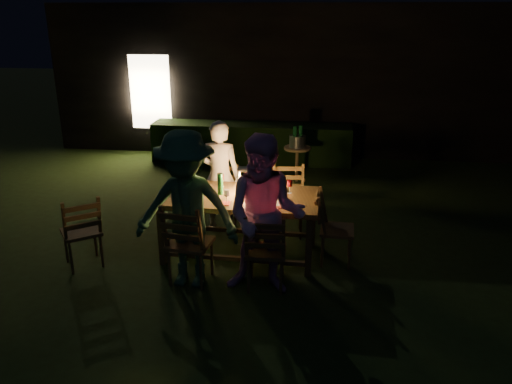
# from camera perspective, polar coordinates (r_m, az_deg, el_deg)

# --- Properties ---
(garden_envelope) EXTENTS (40.00, 40.00, 3.20)m
(garden_envelope) POSITION_cam_1_polar(r_m,az_deg,el_deg) (12.76, 3.15, 13.43)
(garden_envelope) COLOR black
(garden_envelope) RESTS_ON ground
(dining_table) EXTENTS (2.06, 1.08, 0.84)m
(dining_table) POSITION_cam_1_polar(r_m,az_deg,el_deg) (6.38, -1.88, -1.08)
(dining_table) COLOR #452F17
(dining_table) RESTS_ON ground
(chair_near_left) EXTENTS (0.54, 0.58, 1.07)m
(chair_near_left) POSITION_cam_1_polar(r_m,az_deg,el_deg) (5.98, -7.56, -7.34)
(chair_near_left) COLOR #452F17
(chair_near_left) RESTS_ON ground
(chair_near_right) EXTENTS (0.47, 0.50, 1.01)m
(chair_near_right) POSITION_cam_1_polar(r_m,az_deg,el_deg) (5.81, 1.11, -8.21)
(chair_near_right) COLOR #452F17
(chair_near_right) RESTS_ON ground
(chair_far_left) EXTENTS (0.51, 0.54, 0.98)m
(chair_far_left) POSITION_cam_1_polar(r_m,az_deg,el_deg) (7.34, -4.11, -2.07)
(chair_far_left) COLOR #452F17
(chair_far_left) RESTS_ON ground
(chair_far_right) EXTENTS (0.49, 0.52, 1.02)m
(chair_far_right) POSITION_cam_1_polar(r_m,az_deg,el_deg) (7.18, 3.64, -2.46)
(chair_far_right) COLOR #452F17
(chair_far_right) RESTS_ON ground
(chair_end) EXTENTS (0.49, 0.46, 0.98)m
(chair_end) POSITION_cam_1_polar(r_m,az_deg,el_deg) (6.46, 8.99, -5.51)
(chair_end) COLOR #452F17
(chair_end) RESTS_ON ground
(chair_spare) EXTENTS (0.65, 0.65, 1.00)m
(chair_spare) POSITION_cam_1_polar(r_m,az_deg,el_deg) (6.65, -19.15, -5.61)
(chair_spare) COLOR #452F17
(chair_spare) RESTS_ON ground
(person_house_side) EXTENTS (0.61, 0.41, 1.63)m
(person_house_side) POSITION_cam_1_polar(r_m,az_deg,el_deg) (7.21, -4.14, 1.88)
(person_house_side) COLOR #F7E0D3
(person_house_side) RESTS_ON ground
(person_opp_right) EXTENTS (0.92, 0.73, 1.85)m
(person_opp_right) POSITION_cam_1_polar(r_m,az_deg,el_deg) (5.50, 1.07, -2.79)
(person_opp_right) COLOR #E29BCB
(person_opp_right) RESTS_ON ground
(person_opp_left) EXTENTS (1.23, 0.74, 1.86)m
(person_opp_left) POSITION_cam_1_polar(r_m,az_deg,el_deg) (5.69, -7.95, -2.14)
(person_opp_left) COLOR #2D5B3B
(person_opp_left) RESTS_ON ground
(lantern) EXTENTS (0.16, 0.16, 0.35)m
(lantern) POSITION_cam_1_polar(r_m,az_deg,el_deg) (6.34, -1.37, 1.09)
(lantern) COLOR white
(lantern) RESTS_ON dining_table
(plate_far_left) EXTENTS (0.25, 0.25, 0.01)m
(plate_far_left) POSITION_cam_1_polar(r_m,az_deg,el_deg) (6.67, -6.16, 0.61)
(plate_far_left) COLOR white
(plate_far_left) RESTS_ON dining_table
(plate_near_left) EXTENTS (0.25, 0.25, 0.01)m
(plate_near_left) POSITION_cam_1_polar(r_m,az_deg,el_deg) (6.28, -7.21, -0.72)
(plate_near_left) COLOR white
(plate_near_left) RESTS_ON dining_table
(plate_far_right) EXTENTS (0.25, 0.25, 0.01)m
(plate_far_right) POSITION_cam_1_polar(r_m,az_deg,el_deg) (6.49, 2.39, 0.13)
(plate_far_right) COLOR white
(plate_far_right) RESTS_ON dining_table
(plate_near_right) EXTENTS (0.25, 0.25, 0.01)m
(plate_near_right) POSITION_cam_1_polar(r_m,az_deg,el_deg) (6.08, 1.88, -1.27)
(plate_near_right) COLOR white
(plate_near_right) RESTS_ON dining_table
(wineglass_a) EXTENTS (0.06, 0.06, 0.18)m
(wineglass_a) POSITION_cam_1_polar(r_m,az_deg,el_deg) (6.64, -3.97, 1.32)
(wineglass_a) COLOR #59070F
(wineglass_a) RESTS_ON dining_table
(wineglass_b) EXTENTS (0.06, 0.06, 0.18)m
(wineglass_b) POSITION_cam_1_polar(r_m,az_deg,el_deg) (6.39, -8.45, 0.36)
(wineglass_b) COLOR #59070F
(wineglass_b) RESTS_ON dining_table
(wineglass_c) EXTENTS (0.06, 0.06, 0.18)m
(wineglass_c) POSITION_cam_1_polar(r_m,az_deg,el_deg) (6.01, 0.40, -0.68)
(wineglass_c) COLOR #59070F
(wineglass_c) RESTS_ON dining_table
(wineglass_d) EXTENTS (0.06, 0.06, 0.18)m
(wineglass_d) POSITION_cam_1_polar(r_m,az_deg,el_deg) (6.41, 3.87, 0.60)
(wineglass_d) COLOR #59070F
(wineglass_d) RESTS_ON dining_table
(wineglass_e) EXTENTS (0.06, 0.06, 0.18)m
(wineglass_e) POSITION_cam_1_polar(r_m,az_deg,el_deg) (6.07, -3.37, -0.53)
(wineglass_e) COLOR silver
(wineglass_e) RESTS_ON dining_table
(bottle_table) EXTENTS (0.07, 0.07, 0.28)m
(bottle_table) POSITION_cam_1_polar(r_m,az_deg,el_deg) (6.36, -4.11, 0.93)
(bottle_table) COLOR #0F471E
(bottle_table) RESTS_ON dining_table
(napkin_left) EXTENTS (0.18, 0.14, 0.01)m
(napkin_left) POSITION_cam_1_polar(r_m,az_deg,el_deg) (6.09, -3.85, -1.29)
(napkin_left) COLOR red
(napkin_left) RESTS_ON dining_table
(napkin_right) EXTENTS (0.18, 0.14, 0.01)m
(napkin_right) POSITION_cam_1_polar(r_m,az_deg,el_deg) (6.00, 2.73, -1.62)
(napkin_right) COLOR red
(napkin_right) RESTS_ON dining_table
(phone) EXTENTS (0.14, 0.07, 0.01)m
(phone) POSITION_cam_1_polar(r_m,az_deg,el_deg) (6.23, -8.03, -0.97)
(phone) COLOR black
(phone) RESTS_ON dining_table
(side_table) EXTENTS (0.50, 0.50, 0.67)m
(side_table) POSITION_cam_1_polar(r_m,az_deg,el_deg) (9.32, 4.73, 4.67)
(side_table) COLOR olive
(side_table) RESTS_ON ground
(ice_bucket) EXTENTS (0.30, 0.30, 0.22)m
(ice_bucket) POSITION_cam_1_polar(r_m,az_deg,el_deg) (9.27, 4.76, 5.79)
(ice_bucket) COLOR #A5A8AD
(ice_bucket) RESTS_ON side_table
(bottle_bucket_a) EXTENTS (0.07, 0.07, 0.32)m
(bottle_bucket_a) POSITION_cam_1_polar(r_m,az_deg,el_deg) (9.22, 4.45, 6.04)
(bottle_bucket_a) COLOR #0F471E
(bottle_bucket_a) RESTS_ON side_table
(bottle_bucket_b) EXTENTS (0.07, 0.07, 0.32)m
(bottle_bucket_b) POSITION_cam_1_polar(r_m,az_deg,el_deg) (9.29, 5.09, 6.14)
(bottle_bucket_b) COLOR #0F471E
(bottle_bucket_b) RESTS_ON side_table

